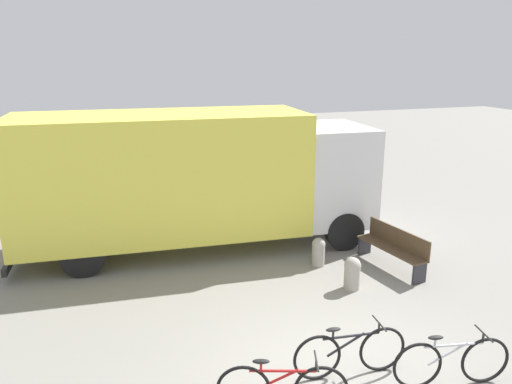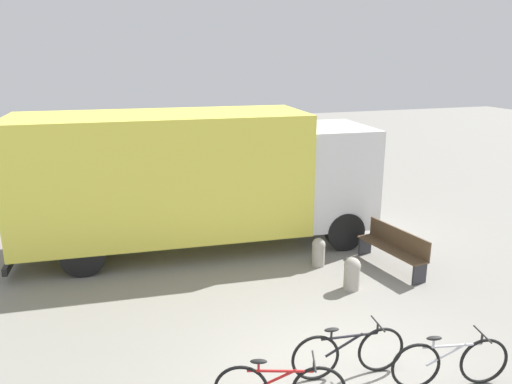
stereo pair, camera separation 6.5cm
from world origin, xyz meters
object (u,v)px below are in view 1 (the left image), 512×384
at_px(bicycle_middle, 350,352).
at_px(bicycle_far, 451,362).
at_px(bollard_far_bench, 318,251).
at_px(park_bench, 394,246).
at_px(bollard_near_bench, 352,272).
at_px(delivery_truck, 194,175).

height_order(bicycle_middle, bicycle_far, same).
bearing_deg(bollard_far_bench, park_bench, -21.83).
height_order(park_bench, bollard_far_bench, park_bench).
distance_m(bicycle_middle, bollard_near_bench, 2.81).
distance_m(delivery_truck, bicycle_middle, 5.88).
bearing_deg(bicycle_far, bicycle_middle, 163.38).
height_order(park_bench, bicycle_middle, park_bench).
relative_size(bicycle_far, bollard_near_bench, 2.54).
xyz_separation_m(park_bench, bollard_far_bench, (-1.50, 0.60, -0.14)).
height_order(bollard_near_bench, bollard_far_bench, bollard_near_bench).
bearing_deg(bicycle_middle, bicycle_far, -21.80).
bearing_deg(bollard_far_bench, bicycle_far, -90.55).
bearing_deg(bicycle_far, delivery_truck, 121.46).
relative_size(bicycle_far, bollard_far_bench, 2.65).
bearing_deg(bollard_near_bench, delivery_truck, 127.48).
bearing_deg(park_bench, bicycle_middle, 129.99).
xyz_separation_m(delivery_truck, bollard_near_bench, (2.44, -3.18, -1.43)).
bearing_deg(bicycle_far, bollard_far_bench, 101.09).
bearing_deg(bicycle_middle, park_bench, 54.47).
bearing_deg(park_bench, bicycle_far, 149.52).
relative_size(delivery_truck, park_bench, 4.50).
relative_size(park_bench, bicycle_middle, 1.10).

